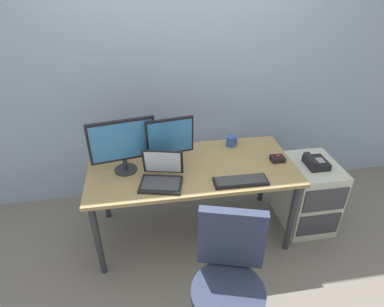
% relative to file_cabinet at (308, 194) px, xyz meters
% --- Properties ---
extents(ground_plane, '(8.00, 8.00, 0.00)m').
position_rel_file_cabinet_xyz_m(ground_plane, '(-1.07, 0.04, -0.32)').
color(ground_plane, slate).
extents(back_wall, '(6.00, 0.10, 2.80)m').
position_rel_file_cabinet_xyz_m(back_wall, '(-1.07, 0.78, 1.08)').
color(back_wall, '#8DA0B4').
rests_on(back_wall, ground).
extents(desk, '(1.67, 0.78, 0.73)m').
position_rel_file_cabinet_xyz_m(desk, '(-1.07, 0.04, 0.33)').
color(desk, '#967C4B').
rests_on(desk, ground).
extents(file_cabinet, '(0.42, 0.53, 0.65)m').
position_rel_file_cabinet_xyz_m(file_cabinet, '(0.00, 0.00, 0.00)').
color(file_cabinet, beige).
rests_on(file_cabinet, ground).
extents(desk_phone, '(0.17, 0.20, 0.09)m').
position_rel_file_cabinet_xyz_m(desk_phone, '(-0.01, -0.02, 0.36)').
color(desk_phone, black).
rests_on(desk_phone, file_cabinet).
extents(office_chair, '(0.52, 0.54, 0.96)m').
position_rel_file_cabinet_xyz_m(office_chair, '(-1.01, -0.93, 0.12)').
color(office_chair, black).
rests_on(office_chair, ground).
extents(monitor_main, '(0.51, 0.18, 0.44)m').
position_rel_file_cabinet_xyz_m(monitor_main, '(-1.60, 0.06, 0.65)').
color(monitor_main, '#262628').
rests_on(monitor_main, desk).
extents(monitor_side, '(0.38, 0.18, 0.42)m').
position_rel_file_cabinet_xyz_m(monitor_side, '(-1.24, 0.08, 0.63)').
color(monitor_side, '#262628').
rests_on(monitor_side, desk).
extents(keyboard, '(0.41, 0.14, 0.03)m').
position_rel_file_cabinet_xyz_m(keyboard, '(-0.74, -0.24, 0.42)').
color(keyboard, black).
rests_on(keyboard, desk).
extents(laptop, '(0.36, 0.33, 0.24)m').
position_rel_file_cabinet_xyz_m(laptop, '(-1.33, -0.14, 0.46)').
color(laptop, black).
rests_on(laptop, desk).
extents(trackball_mouse, '(0.11, 0.09, 0.07)m').
position_rel_file_cabinet_xyz_m(trackball_mouse, '(-0.35, 0.00, 0.43)').
color(trackball_mouse, black).
rests_on(trackball_mouse, desk).
extents(coffee_mug, '(0.09, 0.08, 0.09)m').
position_rel_file_cabinet_xyz_m(coffee_mug, '(-0.67, 0.31, 0.45)').
color(coffee_mug, '#305090').
rests_on(coffee_mug, desk).
extents(banana, '(0.07, 0.19, 0.04)m').
position_rel_file_cabinet_xyz_m(banana, '(-1.29, 0.33, 0.42)').
color(banana, yellow).
rests_on(banana, desk).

